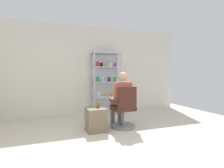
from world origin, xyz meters
name	(u,v)px	position (x,y,z in m)	size (l,w,h in m)	color
ground_plane	(136,151)	(0.00, 0.00, 0.00)	(7.20, 7.20, 0.00)	beige
back_wall	(91,70)	(0.00, 3.00, 1.35)	(6.00, 0.10, 2.70)	silver
display_cabinet_main	(106,83)	(0.40, 2.76, 0.97)	(0.90, 0.45, 1.90)	#B7B7BC
office_chair	(124,111)	(0.32, 1.19, 0.39)	(0.56, 0.56, 0.96)	slate
seated_shopkeeper	(121,96)	(0.31, 1.35, 0.71)	(0.49, 0.57, 1.29)	slate
storage_crate	(96,120)	(-0.34, 1.22, 0.25)	(0.41, 0.43, 0.50)	#72664C
tea_glass	(98,105)	(-0.29, 1.25, 0.55)	(0.07, 0.07, 0.11)	brown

